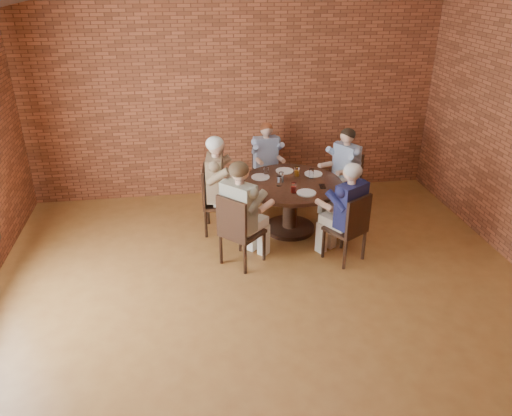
{
  "coord_description": "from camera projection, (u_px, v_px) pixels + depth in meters",
  "views": [
    {
      "loc": [
        -0.84,
        -4.25,
        3.47
      ],
      "look_at": [
        -0.04,
        1.0,
        0.88
      ],
      "focal_mm": 35.0,
      "sensor_mm": 36.0,
      "label": 1
    }
  ],
  "objects": [
    {
      "name": "plate_c",
      "position": [
        260.0,
        177.0,
        7.09
      ],
      "size": [
        0.26,
        0.26,
        0.01
      ],
      "primitive_type": "cylinder",
      "color": "white",
      "rests_on": "dining_table"
    },
    {
      "name": "diner_d",
      "position": [
        242.0,
        214.0,
        6.18
      ],
      "size": [
        0.89,
        0.88,
        1.39
      ],
      "primitive_type": null,
      "rotation": [
        0.0,
        0.0,
        2.34
      ],
      "color": "gray",
      "rests_on": "floor"
    },
    {
      "name": "plate_d",
      "position": [
        306.0,
        193.0,
        6.6
      ],
      "size": [
        0.26,
        0.26,
        0.01
      ],
      "primitive_type": "cylinder",
      "color": "white",
      "rests_on": "dining_table"
    },
    {
      "name": "smartphone",
      "position": [
        322.0,
        186.0,
        6.8
      ],
      "size": [
        0.1,
        0.16,
        0.01
      ],
      "primitive_type": "cube",
      "rotation": [
        0.0,
        0.0,
        -0.11
      ],
      "color": "black",
      "rests_on": "dining_table"
    },
    {
      "name": "glass_a",
      "position": [
        311.0,
        174.0,
        7.04
      ],
      "size": [
        0.07,
        0.07,
        0.14
      ],
      "primitive_type": "cylinder",
      "color": "white",
      "rests_on": "dining_table"
    },
    {
      "name": "chair_e",
      "position": [
        350.0,
        226.0,
        6.28
      ],
      "size": [
        0.59,
        0.59,
        0.94
      ],
      "rotation": [
        0.0,
        0.0,
        3.68
      ],
      "color": "#341911",
      "rests_on": "floor"
    },
    {
      "name": "glass_f",
      "position": [
        294.0,
        188.0,
        6.59
      ],
      "size": [
        0.07,
        0.07,
        0.14
      ],
      "primitive_type": "cylinder",
      "color": "white",
      "rests_on": "dining_table"
    },
    {
      "name": "diner_c",
      "position": [
        220.0,
        186.0,
        6.95
      ],
      "size": [
        0.78,
        0.66,
        1.41
      ],
      "primitive_type": null,
      "rotation": [
        0.0,
        0.0,
        1.43
      ],
      "color": "brown",
      "rests_on": "floor"
    },
    {
      "name": "glass_e",
      "position": [
        279.0,
        181.0,
        6.79
      ],
      "size": [
        0.07,
        0.07,
        0.14
      ],
      "primitive_type": "cylinder",
      "color": "white",
      "rests_on": "dining_table"
    },
    {
      "name": "dining_table",
      "position": [
        290.0,
        197.0,
        7.04
      ],
      "size": [
        1.43,
        1.43,
        0.75
      ],
      "color": "#341911",
      "rests_on": "floor"
    },
    {
      "name": "plate_a",
      "position": [
        313.0,
        174.0,
        7.2
      ],
      "size": [
        0.26,
        0.26,
        0.01
      ],
      "primitive_type": "cylinder",
      "color": "white",
      "rests_on": "dining_table"
    },
    {
      "name": "glass_c",
      "position": [
        266.0,
        171.0,
        7.12
      ],
      "size": [
        0.07,
        0.07,
        0.14
      ],
      "primitive_type": "cylinder",
      "color": "white",
      "rests_on": "dining_table"
    },
    {
      "name": "diner_b",
      "position": [
        267.0,
        162.0,
        7.98
      ],
      "size": [
        0.56,
        0.65,
        1.26
      ],
      "primitive_type": null,
      "rotation": [
        0.0,
        0.0,
        0.13
      ],
      "color": "gray",
      "rests_on": "floor"
    },
    {
      "name": "chair_d",
      "position": [
        238.0,
        229.0,
        6.19
      ],
      "size": [
        0.64,
        0.64,
        0.97
      ],
      "rotation": [
        0.0,
        0.0,
        2.34
      ],
      "color": "#341911",
      "rests_on": "floor"
    },
    {
      "name": "chair_a",
      "position": [
        346.0,
        179.0,
        7.68
      ],
      "size": [
        0.57,
        0.57,
        0.93
      ],
      "rotation": [
        0.0,
        0.0,
        -1.06
      ],
      "color": "#341911",
      "rests_on": "floor"
    },
    {
      "name": "diner_a",
      "position": [
        343.0,
        171.0,
        7.57
      ],
      "size": [
        0.81,
        0.76,
        1.31
      ],
      "primitive_type": null,
      "rotation": [
        0.0,
        0.0,
        -1.06
      ],
      "color": "#395B94",
      "rests_on": "floor"
    },
    {
      "name": "glass_d",
      "position": [
        281.0,
        177.0,
        6.93
      ],
      "size": [
        0.07,
        0.07,
        0.14
      ],
      "primitive_type": "cylinder",
      "color": "white",
      "rests_on": "dining_table"
    },
    {
      "name": "plate_b",
      "position": [
        285.0,
        171.0,
        7.3
      ],
      "size": [
        0.26,
        0.26,
        0.01
      ],
      "primitive_type": "cylinder",
      "color": "white",
      "rests_on": "dining_table"
    },
    {
      "name": "floor",
      "position": [
        274.0,
        320.0,
        5.41
      ],
      "size": [
        7.0,
        7.0,
        0.0
      ],
      "primitive_type": "plane",
      "color": "olive",
      "rests_on": "ground"
    },
    {
      "name": "wall_back",
      "position": [
        235.0,
        91.0,
        7.77
      ],
      "size": [
        7.0,
        0.0,
        7.0
      ],
      "primitive_type": "plane",
      "rotation": [
        1.57,
        0.0,
        0.0
      ],
      "color": "brown",
      "rests_on": "ground"
    },
    {
      "name": "diner_e",
      "position": [
        346.0,
        213.0,
        6.27
      ],
      "size": [
        0.79,
        0.83,
        1.33
      ],
      "primitive_type": null,
      "rotation": [
        0.0,
        0.0,
        3.68
      ],
      "color": "#171942",
      "rests_on": "floor"
    },
    {
      "name": "chair_b",
      "position": [
        265.0,
        169.0,
        8.11
      ],
      "size": [
        0.44,
        0.44,
        0.9
      ],
      "rotation": [
        0.0,
        0.0,
        0.13
      ],
      "color": "#341911",
      "rests_on": "floor"
    },
    {
      "name": "chair_c",
      "position": [
        213.0,
        197.0,
        7.02
      ],
      "size": [
        0.52,
        0.52,
        0.98
      ],
      "rotation": [
        0.0,
        0.0,
        1.43
      ],
      "color": "#341911",
      "rests_on": "floor"
    },
    {
      "name": "glass_b",
      "position": [
        297.0,
        171.0,
        7.11
      ],
      "size": [
        0.07,
        0.07,
        0.14
      ],
      "primitive_type": "cylinder",
      "color": "white",
      "rests_on": "dining_table"
    }
  ]
}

